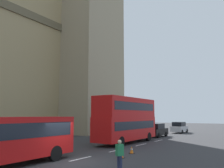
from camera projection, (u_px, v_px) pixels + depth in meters
name	position (u px, v px, depth m)	size (l,w,h in m)	color
ground_plane	(67.00, 162.00, 14.78)	(160.00, 160.00, 0.00)	#333335
lane_centre_marking	(81.00, 159.00, 15.85)	(29.80, 0.16, 0.01)	silver
double_decker_bus	(127.00, 118.00, 25.34)	(9.67, 2.54, 4.90)	red
sedan_lead	(157.00, 130.00, 32.25)	(4.40, 1.86, 1.85)	black
sedan_trailing	(179.00, 127.00, 39.48)	(4.40, 1.86, 1.85)	#B7B7BC
traffic_cone_west	(121.00, 154.00, 16.09)	(0.36, 0.36, 0.58)	black
traffic_cone_middle	(132.00, 150.00, 18.10)	(0.36, 0.36, 0.58)	black
pedestrian_near_cones	(120.00, 155.00, 12.19)	(0.46, 0.38, 1.69)	#262D4C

